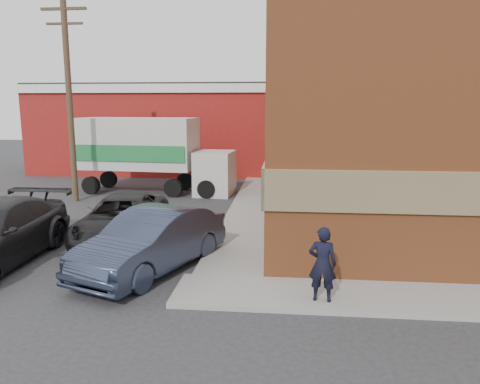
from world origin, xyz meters
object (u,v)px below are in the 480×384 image
(brick_building, at_px, (449,95))
(sedan, at_px, (152,241))
(utility_pole, at_px, (69,95))
(man, at_px, (322,264))
(suv_a, at_px, (123,219))
(box_truck, at_px, (152,150))
(warehouse, at_px, (167,128))

(brick_building, xyz_separation_m, sedan, (-9.94, -8.50, -3.88))
(utility_pole, relative_size, sedan, 1.85)
(brick_building, distance_m, sedan, 13.64)
(man, height_order, suv_a, man)
(brick_building, height_order, box_truck, brick_building)
(suv_a, bearing_deg, utility_pole, 119.91)
(warehouse, relative_size, box_truck, 2.14)
(man, height_order, box_truck, box_truck)
(brick_building, bearing_deg, utility_pole, 179.98)
(sedan, relative_size, suv_a, 0.95)
(utility_pole, xyz_separation_m, box_truck, (2.89, 2.44, -2.62))
(utility_pole, height_order, suv_a, utility_pole)
(brick_building, height_order, man, brick_building)
(brick_building, bearing_deg, sedan, -139.48)
(utility_pole, height_order, man, utility_pole)
(box_truck, bearing_deg, warehouse, 103.72)
(warehouse, relative_size, suv_a, 3.18)
(utility_pole, relative_size, box_truck, 1.18)
(sedan, height_order, box_truck, box_truck)
(brick_building, height_order, warehouse, brick_building)
(brick_building, xyz_separation_m, box_truck, (-13.11, 2.45, -2.56))
(warehouse, height_order, utility_pole, utility_pole)
(man, distance_m, suv_a, 7.38)
(brick_building, bearing_deg, warehouse, 142.80)
(box_truck, bearing_deg, sedan, -69.31)
(sedan, bearing_deg, man, -1.40)
(man, relative_size, sedan, 0.34)
(brick_building, height_order, sedan, brick_building)
(brick_building, distance_m, man, 12.33)
(brick_building, bearing_deg, man, -118.89)
(man, xyz_separation_m, box_truck, (-7.43, 12.74, 1.18))
(brick_building, height_order, suv_a, brick_building)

